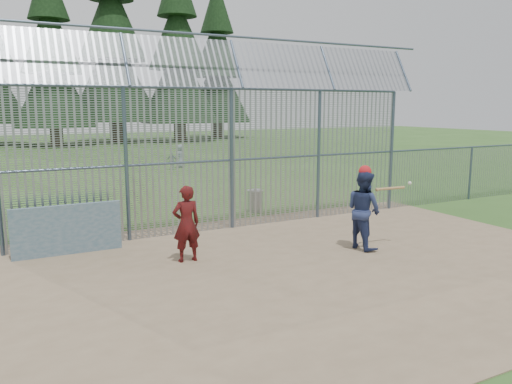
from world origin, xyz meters
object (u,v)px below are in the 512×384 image
dugout_wall (67,230)px  onlooker (186,224)px  trash_can (255,201)px  batter (364,210)px

dugout_wall → onlooker: bearing=-38.3°
dugout_wall → trash_can: 6.68m
dugout_wall → batter: batter is taller
trash_can → batter: bearing=-86.4°
batter → trash_can: batter is taller
dugout_wall → trash_can: (6.25, 2.33, -0.24)m
dugout_wall → batter: bearing=-23.5°
dugout_wall → batter: 7.18m
batter → trash_can: (-0.33, 5.19, -0.61)m
dugout_wall → onlooker: 2.98m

